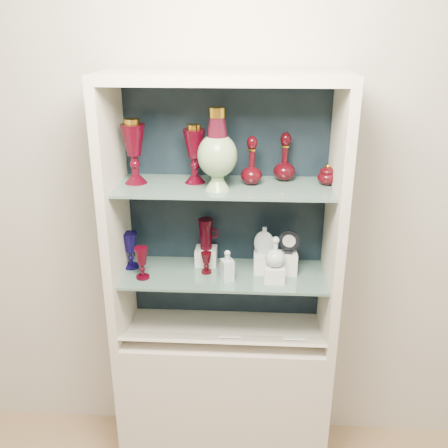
# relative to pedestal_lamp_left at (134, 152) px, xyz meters

# --- Properties ---
(wall_back) EXTENTS (3.50, 0.02, 2.80)m
(wall_back) POSITION_rel_pedestal_lamp_left_xyz_m (0.39, 0.18, -0.21)
(wall_back) COLOR beige
(wall_back) RESTS_ON ground
(cabinet_base) EXTENTS (1.00, 0.40, 0.75)m
(cabinet_base) POSITION_rel_pedestal_lamp_left_xyz_m (0.39, -0.04, -1.23)
(cabinet_base) COLOR beige
(cabinet_base) RESTS_ON ground
(cabinet_back_panel) EXTENTS (0.98, 0.02, 1.15)m
(cabinet_back_panel) POSITION_rel_pedestal_lamp_left_xyz_m (0.39, 0.15, -0.28)
(cabinet_back_panel) COLOR black
(cabinet_back_panel) RESTS_ON cabinet_base
(cabinet_side_left) EXTENTS (0.04, 0.40, 1.15)m
(cabinet_side_left) POSITION_rel_pedestal_lamp_left_xyz_m (-0.09, -0.04, -0.28)
(cabinet_side_left) COLOR beige
(cabinet_side_left) RESTS_ON cabinet_base
(cabinet_side_right) EXTENTS (0.04, 0.40, 1.15)m
(cabinet_side_right) POSITION_rel_pedestal_lamp_left_xyz_m (0.87, -0.04, -0.28)
(cabinet_side_right) COLOR beige
(cabinet_side_right) RESTS_ON cabinet_base
(cabinet_top_cap) EXTENTS (1.00, 0.40, 0.04)m
(cabinet_top_cap) POSITION_rel_pedestal_lamp_left_xyz_m (0.39, -0.04, 0.31)
(cabinet_top_cap) COLOR beige
(cabinet_top_cap) RESTS_ON cabinet_side_left
(shelf_lower) EXTENTS (0.92, 0.34, 0.01)m
(shelf_lower) POSITION_rel_pedestal_lamp_left_xyz_m (0.39, -0.02, -0.56)
(shelf_lower) COLOR slate
(shelf_lower) RESTS_ON cabinet_side_left
(shelf_upper) EXTENTS (0.92, 0.34, 0.01)m
(shelf_upper) POSITION_rel_pedestal_lamp_left_xyz_m (0.39, -0.02, -0.14)
(shelf_upper) COLOR slate
(shelf_upper) RESTS_ON cabinet_side_left
(label_ledge) EXTENTS (0.92, 0.17, 0.09)m
(label_ledge) POSITION_rel_pedestal_lamp_left_xyz_m (0.39, -0.15, -0.83)
(label_ledge) COLOR beige
(label_ledge) RESTS_ON cabinet_base
(label_card_0) EXTENTS (0.10, 0.06, 0.03)m
(label_card_0) POSITION_rel_pedestal_lamp_left_xyz_m (0.42, -0.15, -0.81)
(label_card_0) COLOR white
(label_card_0) RESTS_ON label_ledge
(label_card_1) EXTENTS (0.10, 0.06, 0.03)m
(label_card_1) POSITION_rel_pedestal_lamp_left_xyz_m (0.71, -0.15, -0.81)
(label_card_1) COLOR white
(label_card_1) RESTS_ON label_ledge
(pedestal_lamp_left) EXTENTS (0.11, 0.11, 0.28)m
(pedestal_lamp_left) POSITION_rel_pedestal_lamp_left_xyz_m (0.00, 0.00, 0.00)
(pedestal_lamp_left) COLOR #410310
(pedestal_lamp_left) RESTS_ON shelf_upper
(pedestal_lamp_right) EXTENTS (0.12, 0.12, 0.25)m
(pedestal_lamp_right) POSITION_rel_pedestal_lamp_left_xyz_m (0.26, 0.02, -0.01)
(pedestal_lamp_right) COLOR #410310
(pedestal_lamp_right) RESTS_ON shelf_upper
(enamel_urn) EXTENTS (0.18, 0.18, 0.34)m
(enamel_urn) POSITION_rel_pedestal_lamp_left_xyz_m (0.36, -0.08, 0.03)
(enamel_urn) COLOR #084F27
(enamel_urn) RESTS_ON shelf_upper
(ruby_decanter_a) EXTENTS (0.10, 0.10, 0.24)m
(ruby_decanter_a) POSITION_rel_pedestal_lamp_left_xyz_m (0.50, 0.01, -0.02)
(ruby_decanter_a) COLOR #40070D
(ruby_decanter_a) RESTS_ON shelf_upper
(ruby_decanter_b) EXTENTS (0.12, 0.12, 0.23)m
(ruby_decanter_b) POSITION_rel_pedestal_lamp_left_xyz_m (0.65, 0.07, -0.03)
(ruby_decanter_b) COLOR #40070D
(ruby_decanter_b) RESTS_ON shelf_upper
(lidded_bowl) EXTENTS (0.11, 0.11, 0.09)m
(lidded_bowl) POSITION_rel_pedestal_lamp_left_xyz_m (0.83, 0.02, -0.09)
(lidded_bowl) COLOR #40070D
(lidded_bowl) RESTS_ON shelf_upper
(cobalt_goblet) EXTENTS (0.09, 0.09, 0.17)m
(cobalt_goblet) POSITION_rel_pedestal_lamp_left_xyz_m (-0.05, 0.02, -0.47)
(cobalt_goblet) COLOR #0C0639
(cobalt_goblet) RESTS_ON shelf_lower
(ruby_goblet_tall) EXTENTS (0.08, 0.08, 0.15)m
(ruby_goblet_tall) POSITION_rel_pedestal_lamp_left_xyz_m (0.02, -0.09, -0.48)
(ruby_goblet_tall) COLOR #410310
(ruby_goblet_tall) RESTS_ON shelf_lower
(ruby_goblet_small) EXTENTS (0.06, 0.06, 0.10)m
(ruby_goblet_small) POSITION_rel_pedestal_lamp_left_xyz_m (0.30, -0.02, -0.51)
(ruby_goblet_small) COLOR #40070D
(ruby_goblet_small) RESTS_ON shelf_lower
(riser_ruby_pitcher) EXTENTS (0.10, 0.10, 0.08)m
(riser_ruby_pitcher) POSITION_rel_pedestal_lamp_left_xyz_m (0.29, 0.08, -0.52)
(riser_ruby_pitcher) COLOR silver
(riser_ruby_pitcher) RESTS_ON shelf_lower
(ruby_pitcher) EXTENTS (0.12, 0.08, 0.15)m
(ruby_pitcher) POSITION_rel_pedestal_lamp_left_xyz_m (0.29, 0.08, -0.41)
(ruby_pitcher) COLOR #410310
(ruby_pitcher) RESTS_ON riser_ruby_pitcher
(clear_square_bottle) EXTENTS (0.07, 0.07, 0.15)m
(clear_square_bottle) POSITION_rel_pedestal_lamp_left_xyz_m (0.40, -0.09, -0.49)
(clear_square_bottle) COLOR #AFC3C9
(clear_square_bottle) RESTS_ON shelf_lower
(riser_flat_flask) EXTENTS (0.09, 0.09, 0.09)m
(riser_flat_flask) POSITION_rel_pedestal_lamp_left_xyz_m (0.57, 0.01, -0.51)
(riser_flat_flask) COLOR silver
(riser_flat_flask) RESTS_ON shelf_lower
(flat_flask) EXTENTS (0.10, 0.06, 0.13)m
(flat_flask) POSITION_rel_pedestal_lamp_left_xyz_m (0.57, 0.01, -0.40)
(flat_flask) COLOR #B0BCC3
(flat_flask) RESTS_ON riser_flat_flask
(riser_clear_round_decanter) EXTENTS (0.09, 0.09, 0.07)m
(riser_clear_round_decanter) POSITION_rel_pedestal_lamp_left_xyz_m (0.61, -0.08, -0.52)
(riser_clear_round_decanter) COLOR silver
(riser_clear_round_decanter) RESTS_ON shelf_lower
(clear_round_decanter) EXTENTS (0.10, 0.10, 0.13)m
(clear_round_decanter) POSITION_rel_pedestal_lamp_left_xyz_m (0.61, -0.08, -0.42)
(clear_round_decanter) COLOR #AFC3C9
(clear_round_decanter) RESTS_ON riser_clear_round_decanter
(riser_cameo_medallion) EXTENTS (0.08, 0.08, 0.10)m
(riser_cameo_medallion) POSITION_rel_pedestal_lamp_left_xyz_m (0.68, -0.00, -0.51)
(riser_cameo_medallion) COLOR silver
(riser_cameo_medallion) RESTS_ON shelf_lower
(cameo_medallion) EXTENTS (0.10, 0.05, 0.11)m
(cameo_medallion) POSITION_rel_pedestal_lamp_left_xyz_m (0.68, -0.00, -0.40)
(cameo_medallion) COLOR black
(cameo_medallion) RESTS_ON riser_cameo_medallion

